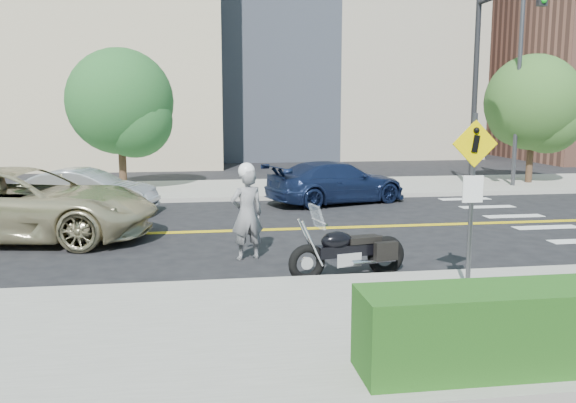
# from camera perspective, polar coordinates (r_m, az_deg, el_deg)

# --- Properties ---
(ground_plane) EXTENTS (120.00, 120.00, 0.00)m
(ground_plane) POSITION_cam_1_polar(r_m,az_deg,el_deg) (16.10, -7.24, -2.81)
(ground_plane) COLOR black
(ground_plane) RESTS_ON ground
(sidewalk_near) EXTENTS (60.00, 5.00, 0.15)m
(sidewalk_near) POSITION_cam_1_polar(r_m,az_deg,el_deg) (8.86, -6.06, -12.21)
(sidewalk_near) COLOR #9E9B91
(sidewalk_near) RESTS_ON ground_plane
(sidewalk_far) EXTENTS (60.00, 5.00, 0.15)m
(sidewalk_far) POSITION_cam_1_polar(r_m,az_deg,el_deg) (23.48, -7.69, 1.09)
(sidewalk_far) COLOR #9E9B91
(sidewalk_far) RESTS_ON ground_plane
(building_mid) EXTENTS (18.00, 14.00, 20.00)m
(building_mid) POSITION_cam_1_polar(r_m,az_deg,el_deg) (43.10, 2.83, 17.97)
(building_mid) COLOR #A39984
(building_mid) RESTS_ON ground_plane
(lamp_post) EXTENTS (0.16, 0.16, 8.00)m
(lamp_post) POSITION_cam_1_polar(r_m,az_deg,el_deg) (25.45, 20.77, 10.40)
(lamp_post) COLOR #4C4C51
(lamp_post) RESTS_ON sidewalk_far
(traffic_light) EXTENTS (0.28, 4.50, 7.00)m
(traffic_light) POSITION_cam_1_polar(r_m,az_deg,el_deg) (23.29, 18.19, 12.00)
(traffic_light) COLOR black
(traffic_light) RESTS_ON sidewalk_far
(pedestrian_sign) EXTENTS (0.78, 0.08, 3.00)m
(pedestrian_sign) POSITION_cam_1_polar(r_m,az_deg,el_deg) (10.55, 16.88, 1.46)
(pedestrian_sign) COLOR #4C4C51
(pedestrian_sign) RESTS_ON sidewalk_near
(motorcyclist) EXTENTS (0.81, 0.63, 2.08)m
(motorcyclist) POSITION_cam_1_polar(r_m,az_deg,el_deg) (12.97, -3.86, -0.94)
(motorcyclist) COLOR silver
(motorcyclist) RESTS_ON ground
(motorcycle) EXTENTS (2.46, 1.18, 1.44)m
(motorcycle) POSITION_cam_1_polar(r_m,az_deg,el_deg) (11.80, 5.70, -3.55)
(motorcycle) COLOR black
(motorcycle) RESTS_ON ground
(suv) EXTENTS (6.79, 3.98, 1.77)m
(suv) POSITION_cam_1_polar(r_m,az_deg,el_deg) (16.19, -23.48, -0.23)
(suv) COLOR tan
(suv) RESTS_ON ground
(parked_car_silver) EXTENTS (4.38, 2.27, 1.37)m
(parked_car_silver) POSITION_cam_1_polar(r_m,az_deg,el_deg) (19.35, -18.36, 0.86)
(parked_car_silver) COLOR #A8ABB0
(parked_car_silver) RESTS_ON ground
(parked_car_blue) EXTENTS (5.25, 3.45, 1.41)m
(parked_car_blue) POSITION_cam_1_polar(r_m,az_deg,el_deg) (20.57, 4.55, 1.80)
(parked_car_blue) COLOR #19264B
(parked_car_blue) RESTS_ON ground
(tree_far_a) EXTENTS (3.94, 3.94, 5.38)m
(tree_far_a) POSITION_cam_1_polar(r_m,az_deg,el_deg) (23.75, -15.45, 9.00)
(tree_far_a) COLOR #382619
(tree_far_a) RESTS_ON ground
(tree_far_b) EXTENTS (3.84, 3.84, 5.30)m
(tree_far_b) POSITION_cam_1_polar(r_m,az_deg,el_deg) (26.69, 21.96, 8.59)
(tree_far_b) COLOR #382619
(tree_far_b) RESTS_ON ground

